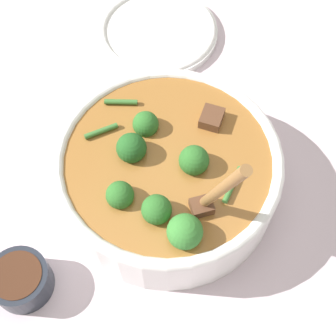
{
  "coord_description": "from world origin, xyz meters",
  "views": [
    {
      "loc": [
        -0.22,
        -0.22,
        0.59
      ],
      "look_at": [
        0.0,
        0.0,
        0.06
      ],
      "focal_mm": 50.0,
      "sensor_mm": 36.0,
      "label": 1
    }
  ],
  "objects": [
    {
      "name": "ground_plane",
      "position": [
        0.0,
        0.0,
        0.0
      ],
      "size": [
        4.0,
        4.0,
        0.0
      ],
      "primitive_type": "plane",
      "color": "silver"
    },
    {
      "name": "condiment_bowl",
      "position": [
        -0.23,
        0.03,
        0.02
      ],
      "size": [
        0.08,
        0.08,
        0.04
      ],
      "color": "#232833",
      "rests_on": "ground_plane"
    },
    {
      "name": "stew_bowl",
      "position": [
        -0.0,
        -0.0,
        0.05
      ],
      "size": [
        0.3,
        0.3,
        0.24
      ],
      "color": "white",
      "rests_on": "ground_plane"
    },
    {
      "name": "empty_plate",
      "position": [
        0.2,
        0.23,
        0.01
      ],
      "size": [
        0.21,
        0.21,
        0.02
      ],
      "color": "white",
      "rests_on": "ground_plane"
    }
  ]
}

